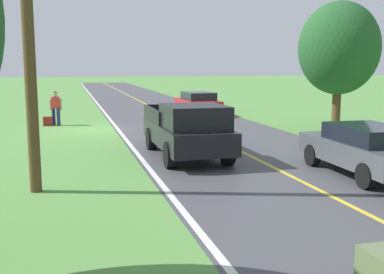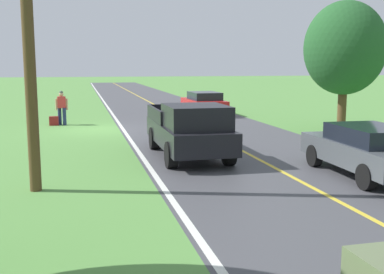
{
  "view_description": "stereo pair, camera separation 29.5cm",
  "coord_description": "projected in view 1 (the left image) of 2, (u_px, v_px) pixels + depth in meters",
  "views": [
    {
      "loc": [
        1.18,
        22.69,
        3.06
      ],
      "look_at": [
        -2.03,
        10.45,
        1.12
      ],
      "focal_mm": 44.31,
      "sensor_mm": 36.0,
      "label": 1
    },
    {
      "loc": [
        0.9,
        22.76,
        3.06
      ],
      "look_at": [
        -2.03,
        10.45,
        1.12
      ],
      "focal_mm": 44.31,
      "sensor_mm": 36.0,
      "label": 2
    }
  ],
  "objects": [
    {
      "name": "tree_far_side_near",
      "position": [
        339.0,
        48.0,
        21.48
      ],
      "size": [
        3.65,
        3.65,
        5.9
      ],
      "color": "brown",
      "rests_on": "ground"
    },
    {
      "name": "lane_centre_line",
      "position": [
        191.0,
        126.0,
        23.64
      ],
      "size": [
        0.14,
        117.6,
        0.0
      ],
      "primitive_type": "cube",
      "color": "gold",
      "rests_on": "ground"
    },
    {
      "name": "sedan_near_oncoming",
      "position": [
        198.0,
        103.0,
        29.0
      ],
      "size": [
        2.01,
        4.44,
        1.41
      ],
      "color": "red",
      "rests_on": "ground"
    },
    {
      "name": "hitchhiker_walking",
      "position": [
        56.0,
        106.0,
        23.96
      ],
      "size": [
        0.62,
        0.51,
        1.75
      ],
      "color": "navy",
      "rests_on": "ground"
    },
    {
      "name": "road_surface",
      "position": [
        191.0,
        126.0,
        23.64
      ],
      "size": [
        7.64,
        120.0,
        0.0
      ],
      "primitive_type": "cube",
      "color": "#47474C",
      "rests_on": "ground"
    },
    {
      "name": "suitcase_carried",
      "position": [
        48.0,
        121.0,
        23.86
      ],
      "size": [
        0.48,
        0.24,
        0.47
      ],
      "primitive_type": "cube",
      "rotation": [
        0.0,
        0.0,
        1.67
      ],
      "color": "maroon",
      "rests_on": "ground"
    },
    {
      "name": "ground_plane",
      "position": [
        95.0,
        130.0,
        22.45
      ],
      "size": [
        200.0,
        200.0,
        0.0
      ],
      "primitive_type": "plane",
      "color": "#568E42"
    },
    {
      "name": "sedan_mid_oncoming",
      "position": [
        366.0,
        148.0,
        13.15
      ],
      "size": [
        2.01,
        4.44,
        1.41
      ],
      "color": "#4C5156",
      "rests_on": "ground"
    },
    {
      "name": "pickup_truck_passing",
      "position": [
        188.0,
        129.0,
        15.58
      ],
      "size": [
        2.1,
        5.4,
        1.82
      ],
      "color": "black",
      "rests_on": "ground"
    },
    {
      "name": "utility_pole_roadside",
      "position": [
        28.0,
        27.0,
        10.94
      ],
      "size": [
        0.28,
        0.28,
        7.86
      ],
      "primitive_type": "cylinder",
      "color": "brown",
      "rests_on": "ground"
    },
    {
      "name": "lane_edge_line",
      "position": [
        118.0,
        129.0,
        22.72
      ],
      "size": [
        0.16,
        117.6,
        0.0
      ],
      "primitive_type": "cube",
      "color": "silver",
      "rests_on": "ground"
    }
  ]
}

